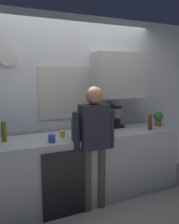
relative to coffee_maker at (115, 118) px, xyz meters
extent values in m
plane|color=#9E998E|center=(-0.62, -0.53, -1.08)|extent=(8.00, 8.00, 0.00)
cube|color=#B2B7BC|center=(-0.62, -0.23, -0.61)|extent=(2.80, 0.64, 0.93)
cube|color=black|center=(-1.01, -0.57, -0.66)|extent=(0.56, 0.02, 0.84)
cube|color=silver|center=(-0.62, 0.20, 0.22)|extent=(4.40, 0.10, 2.60)
cube|color=beige|center=(-0.73, 0.14, 0.40)|extent=(0.86, 0.02, 0.76)
cube|color=#8CA5C6|center=(-0.73, 0.14, 0.40)|extent=(0.80, 0.02, 0.70)
cube|color=#B7B2A8|center=(0.06, -0.01, 0.65)|extent=(0.84, 0.32, 0.68)
cylinder|color=silver|center=(-1.54, 0.13, 0.90)|extent=(0.26, 0.03, 0.26)
cube|color=black|center=(0.00, -0.03, -0.13)|extent=(0.20, 0.20, 0.03)
cube|color=silver|center=(0.00, 0.03, 0.02)|extent=(0.18, 0.08, 0.28)
cylinder|color=black|center=(0.00, -0.06, -0.06)|extent=(0.11, 0.11, 0.11)
cylinder|color=black|center=(0.00, -0.03, 0.17)|extent=(0.17, 0.17, 0.03)
cylinder|color=olive|center=(-1.65, -0.15, -0.02)|extent=(0.06, 0.06, 0.25)
cylinder|color=#195923|center=(-0.16, -0.15, 0.00)|extent=(0.07, 0.07, 0.30)
cylinder|color=maroon|center=(-0.22, -0.02, -0.04)|extent=(0.06, 0.06, 0.22)
cylinder|color=brown|center=(0.37, -0.39, -0.03)|extent=(0.06, 0.06, 0.23)
cylinder|color=#2D8C33|center=(-0.82, -0.40, -0.01)|extent=(0.09, 0.09, 0.28)
cylinder|color=black|center=(-0.65, -0.11, -0.06)|extent=(0.06, 0.06, 0.18)
cylinder|color=#3351B2|center=(-1.13, -0.43, -0.10)|extent=(0.08, 0.08, 0.10)
cylinder|color=yellow|center=(-0.94, -0.25, -0.10)|extent=(0.07, 0.07, 0.08)
cylinder|color=#9E5638|center=(0.66, -0.23, -0.10)|extent=(0.10, 0.10, 0.09)
sphere|color=#2D7233|center=(0.66, -0.23, 0.01)|extent=(0.15, 0.15, 0.15)
cylinder|color=brown|center=(-0.72, -0.53, -0.67)|extent=(0.12, 0.12, 0.82)
cylinder|color=brown|center=(-0.52, -0.53, -0.67)|extent=(0.12, 0.12, 0.82)
cube|color=#262633|center=(-0.62, -0.53, 0.02)|extent=(0.36, 0.20, 0.56)
sphere|color=#A57A59|center=(-0.62, -0.53, 0.41)|extent=(0.22, 0.22, 0.22)
cylinder|color=#262633|center=(-0.86, -0.53, -0.03)|extent=(0.09, 0.09, 0.50)
cylinder|color=#262633|center=(-0.38, -0.53, -0.03)|extent=(0.09, 0.09, 0.50)
camera|label=1|loc=(-1.79, -3.04, 0.66)|focal=36.38mm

